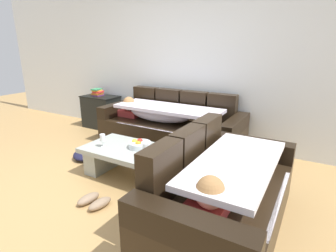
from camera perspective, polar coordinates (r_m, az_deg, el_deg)
name	(u,v)px	position (r m, az deg, el deg)	size (l,w,h in m)	color
ground_plane	(94,187)	(3.32, -15.70, -12.58)	(14.00, 14.00, 0.00)	#AC844F
back_wall	(180,61)	(4.64, 2.59, 13.84)	(9.00, 0.10, 2.70)	white
couch_along_wall	(169,127)	(4.32, 0.22, -0.13)	(2.29, 0.92, 0.88)	black
couch_near_window	(223,194)	(2.48, 11.68, -14.18)	(0.92, 1.77, 0.88)	black
coffee_table	(131,159)	(3.38, -7.92, -7.04)	(1.20, 0.68, 0.38)	#9BA39C
fruit_bowl	(139,144)	(3.33, -6.16, -3.95)	(0.28, 0.28, 0.10)	silver
wine_glass_near_left	(103,138)	(3.40, -13.88, -2.54)	(0.07, 0.07, 0.17)	silver
wine_glass_near_right	(145,147)	(3.02, -4.88, -4.63)	(0.07, 0.07, 0.17)	silver
open_magazine	(156,153)	(3.15, -2.52, -5.79)	(0.28, 0.21, 0.01)	white
side_cabinet	(101,112)	(5.51, -14.18, 3.00)	(0.72, 0.44, 0.64)	black
book_stack_on_cabinet	(97,92)	(5.48, -14.92, 7.01)	(0.19, 0.24, 0.14)	#72337F
pair_of_shoes	(94,201)	(2.98, -15.61, -15.28)	(0.32, 0.29, 0.09)	#8C7259
crumpled_garment	(84,155)	(4.11, -17.52, -5.90)	(0.40, 0.32, 0.12)	#191933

